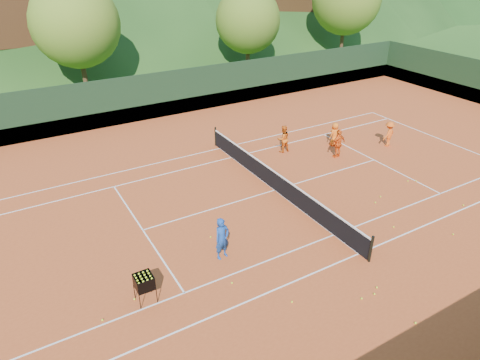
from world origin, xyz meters
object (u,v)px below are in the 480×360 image
tennis_net (275,181)px  student_a (283,139)px  ball_hopper (144,282)px  coach (222,238)px  student_d (389,134)px  student_b (338,144)px  student_c (335,134)px  chalet_mid (144,1)px

tennis_net → student_a: bearing=50.1°
student_a → ball_hopper: (-10.40, -7.17, -0.01)m
coach → student_d: size_ratio=1.14×
student_b → tennis_net: bearing=9.6°
coach → tennis_net: bearing=23.6°
coach → student_b: bearing=13.8°
student_b → student_c: size_ratio=1.18×
coach → student_a: 9.71m
student_c → tennis_net: size_ratio=0.11×
chalet_mid → student_a: bearing=-95.9°
student_c → coach: bearing=20.2°
ball_hopper → student_c: bearing=25.5°
student_d → chalet_mid: size_ratio=0.11×
student_c → student_d: (2.57, -1.61, 0.05)m
student_b → tennis_net: student_b is taller
student_c → chalet_mid: 31.67m
tennis_net → chalet_mid: size_ratio=0.95×
student_a → student_c: 3.13m
student_a → tennis_net: bearing=51.9°
student_a → student_b: size_ratio=0.96×
student_a → ball_hopper: size_ratio=1.52×
student_a → chalet_mid: (3.18, 30.63, 4.21)m
student_d → student_a: bearing=-37.0°
student_a → student_d: 6.09m
coach → student_c: 11.78m
student_c → chalet_mid: size_ratio=0.11×
student_d → tennis_net: (-8.43, -1.02, -0.22)m
student_a → tennis_net: 4.40m
ball_hopper → chalet_mid: 40.39m
ball_hopper → chalet_mid: chalet_mid is taller
student_a → coach: bearing=43.5°
coach → chalet_mid: bearing=63.0°
student_d → ball_hopper: bearing=2.5°
coach → student_a: coach is taller
student_a → student_b: 2.96m
chalet_mid → tennis_net: bearing=-100.0°
student_a → ball_hopper: student_a is taller
student_a → student_b: student_b is taller
chalet_mid → student_c: bearing=-90.3°
student_c → student_b: bearing=46.4°
coach → student_b: 10.34m
student_b → student_d: size_ratio=1.10×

